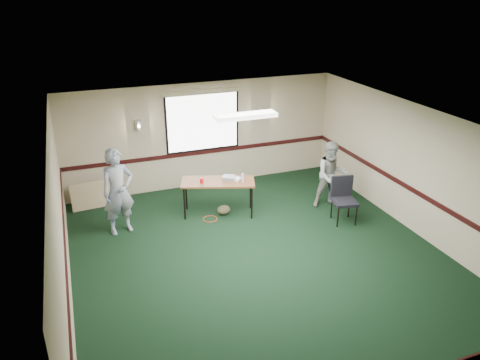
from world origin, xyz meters
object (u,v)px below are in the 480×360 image
object	(u,v)px
person_left	(118,192)
person_right	(331,175)
folding_table	(218,183)
projector	(229,178)
conference_chair	(343,196)

from	to	relation	value
person_left	person_right	bearing A→B (deg)	-20.60
folding_table	projector	distance (m)	0.28
folding_table	person_right	xyz separation A→B (m)	(2.61, -0.55, 0.04)
person_left	person_right	xyz separation A→B (m)	(4.81, -0.51, -0.13)
conference_chair	person_right	bearing A→B (deg)	93.40
conference_chair	projector	bearing A→B (deg)	162.81
folding_table	person_right	size ratio (longest dim) A/B	1.10
folding_table	person_right	world-z (taller)	person_right
projector	conference_chair	bearing A→B (deg)	2.14
folding_table	person_right	bearing A→B (deg)	6.84
projector	folding_table	bearing A→B (deg)	-156.28
folding_table	person_right	distance (m)	2.67
folding_table	conference_chair	bearing A→B (deg)	-7.77
projector	person_right	distance (m)	2.41
projector	person_left	bearing A→B (deg)	-148.90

